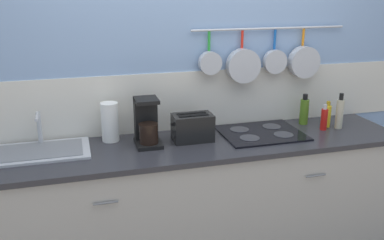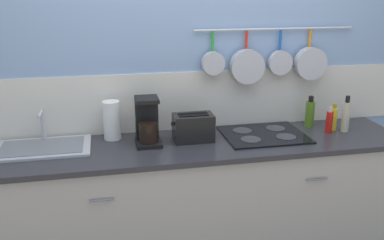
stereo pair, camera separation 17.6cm
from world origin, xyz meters
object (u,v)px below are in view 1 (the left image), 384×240
Objects in this scene: paper_towel_roll at (110,122)px; bottle_vinegar at (327,116)px; toaster at (193,127)px; bottle_hot_sauce at (304,111)px; coffee_maker at (147,125)px; bottle_sesame_oil at (340,113)px; bottle_olive_oil at (324,119)px.

bottle_vinegar is (1.52, -0.13, -0.04)m from paper_towel_roll.
paper_towel_roll is at bearing 164.68° from toaster.
bottle_hot_sauce is 1.19× the size of bottle_vinegar.
bottle_sesame_oil is (1.37, -0.06, -0.01)m from coffee_maker.
bottle_hot_sauce is (1.40, -0.02, -0.03)m from paper_towel_roll.
bottle_hot_sauce is at bearing -0.96° from paper_towel_roll.
paper_towel_roll is at bearing 172.92° from bottle_olive_oil.
coffee_maker reaches higher than paper_towel_roll.
bottle_olive_oil is (1.24, -0.07, -0.05)m from coffee_maker.
toaster is at bearing 177.56° from bottle_olive_oil.
bottle_sesame_oil is (0.12, 0.00, 0.03)m from bottle_olive_oil.
bottle_olive_oil is at bearing -137.87° from bottle_vinegar.
bottle_hot_sauce is 0.17m from bottle_vinegar.
coffee_maker reaches higher than bottle_sesame_oil.
toaster is 0.89m from bottle_hot_sauce.
bottle_hot_sauce is at bearing 4.50° from coffee_maker.
bottle_vinegar is 0.09m from bottle_sesame_oil.
coffee_maker reaches higher than bottle_hot_sauce.
toaster is (0.30, -0.03, -0.04)m from coffee_maker.
bottle_olive_oil is at bearing -7.08° from paper_towel_roll.
bottle_olive_oil is 0.98× the size of bottle_vinegar.
bottle_olive_oil is (1.46, -0.18, -0.05)m from paper_towel_roll.
paper_towel_roll is 1.53m from bottle_vinegar.
coffee_maker is 1.37m from bottle_sesame_oil.
paper_towel_roll reaches higher than bottle_sesame_oil.
paper_towel_roll is 1.39× the size of bottle_olive_oil.
bottle_olive_oil is 0.13m from bottle_sesame_oil.
toaster is 1.46× the size of bottle_vinegar.
coffee_maker is 1.35× the size of bottle_hot_sauce.
coffee_maker is at bearing -27.53° from paper_towel_roll.
paper_towel_roll is at bearing 179.04° from bottle_hot_sauce.
bottle_sesame_oil reaches higher than bottle_olive_oil.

